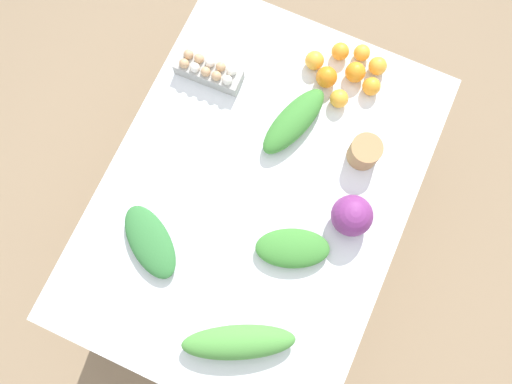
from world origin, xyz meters
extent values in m
plane|color=#937A5B|center=(0.00, 0.00, 0.00)|extent=(8.00, 8.00, 0.00)
cube|color=silver|center=(0.00, 0.00, 0.76)|extent=(1.50, 1.10, 0.03)
cylinder|color=olive|center=(0.69, -0.49, 0.37)|extent=(0.06, 0.06, 0.75)
cylinder|color=olive|center=(-0.69, 0.49, 0.37)|extent=(0.06, 0.06, 0.75)
cylinder|color=olive|center=(0.69, 0.49, 0.37)|extent=(0.06, 0.06, 0.75)
sphere|color=#7A2D75|center=(0.05, -0.35, 0.85)|extent=(0.15, 0.15, 0.15)
cube|color=#A8A8A3|center=(0.36, 0.36, 0.81)|extent=(0.10, 0.27, 0.06)
sphere|color=white|center=(0.38, 0.27, 0.85)|extent=(0.04, 0.04, 0.04)
sphere|color=tan|center=(0.38, 0.32, 0.85)|extent=(0.04, 0.04, 0.04)
sphere|color=white|center=(0.38, 0.36, 0.85)|extent=(0.04, 0.04, 0.04)
sphere|color=tan|center=(0.38, 0.41, 0.85)|extent=(0.04, 0.04, 0.04)
sphere|color=tan|center=(0.38, 0.45, 0.85)|extent=(0.04, 0.04, 0.04)
sphere|color=white|center=(0.34, 0.27, 0.85)|extent=(0.04, 0.04, 0.04)
sphere|color=tan|center=(0.34, 0.32, 0.85)|extent=(0.04, 0.04, 0.04)
sphere|color=tan|center=(0.34, 0.36, 0.85)|extent=(0.04, 0.04, 0.04)
sphere|color=white|center=(0.34, 0.41, 0.85)|extent=(0.04, 0.04, 0.04)
sphere|color=tan|center=(0.34, 0.45, 0.85)|extent=(0.04, 0.04, 0.04)
cylinder|color=#A87F51|center=(0.30, -0.31, 0.83)|extent=(0.12, 0.12, 0.10)
ellipsoid|color=#3D8433|center=(0.30, -0.02, 0.82)|extent=(0.35, 0.21, 0.08)
ellipsoid|color=#337538|center=(-0.32, 0.27, 0.81)|extent=(0.29, 0.32, 0.06)
ellipsoid|color=#4C933D|center=(-0.51, -0.16, 0.82)|extent=(0.28, 0.40, 0.09)
ellipsoid|color=#3D8433|center=(-0.14, -0.20, 0.81)|extent=(0.24, 0.30, 0.07)
sphere|color=orange|center=(0.59, -0.16, 0.82)|extent=(0.08, 0.08, 0.08)
sphere|color=orange|center=(0.52, -0.06, 0.82)|extent=(0.08, 0.08, 0.08)
sphere|color=#F9A833|center=(0.46, -0.14, 0.81)|extent=(0.07, 0.07, 0.07)
sphere|color=#F9A833|center=(0.68, -0.15, 0.81)|extent=(0.06, 0.06, 0.06)
sphere|color=#F9A833|center=(0.65, -0.23, 0.81)|extent=(0.07, 0.07, 0.07)
sphere|color=orange|center=(0.56, -0.23, 0.81)|extent=(0.07, 0.07, 0.07)
sphere|color=orange|center=(0.65, -0.07, 0.81)|extent=(0.07, 0.07, 0.07)
sphere|color=#F9A833|center=(0.57, 0.01, 0.81)|extent=(0.07, 0.07, 0.07)
camera|label=1|loc=(-0.38, -0.17, 2.58)|focal=35.00mm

